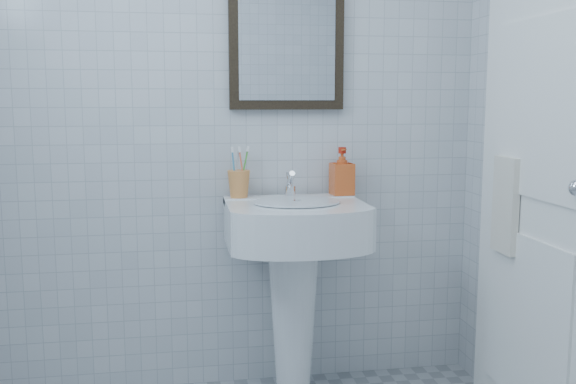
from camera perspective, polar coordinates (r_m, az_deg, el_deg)
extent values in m
cube|color=silver|center=(2.81, -5.16, 7.51)|extent=(2.20, 0.02, 2.50)
cube|color=silver|center=(0.46, 18.81, 4.35)|extent=(2.20, 0.02, 2.50)
cone|color=white|center=(2.81, 0.47, -11.05)|extent=(0.22, 0.22, 0.71)
cube|color=white|center=(2.65, 0.67, -2.79)|extent=(0.57, 0.41, 0.17)
cube|color=white|center=(2.79, 0.10, -0.66)|extent=(0.57, 0.10, 0.03)
cylinder|color=silver|center=(2.61, 0.80, -0.86)|extent=(0.35, 0.35, 0.01)
cylinder|color=silver|center=(2.76, 0.19, 0.06)|extent=(0.05, 0.05, 0.05)
cylinder|color=silver|center=(2.74, 0.24, 1.20)|extent=(0.02, 0.09, 0.07)
cylinder|color=silver|center=(2.78, 0.12, 0.89)|extent=(0.03, 0.05, 0.09)
imported|color=red|center=(2.83, 4.82, 1.84)|extent=(0.10, 0.10, 0.21)
cube|color=black|center=(2.84, -0.12, 13.61)|extent=(0.50, 0.04, 0.62)
cube|color=white|center=(2.82, -0.06, 13.65)|extent=(0.42, 0.00, 0.54)
cube|color=white|center=(2.53, 21.37, 1.26)|extent=(0.04, 0.80, 2.00)
torus|color=silver|center=(2.65, 19.32, 2.73)|extent=(0.01, 0.18, 0.18)
cube|color=white|center=(2.66, 18.77, -1.13)|extent=(0.03, 0.16, 0.38)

